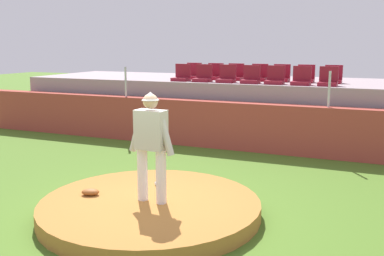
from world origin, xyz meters
The scene contains 23 objects.
ground_plane centered at (0.00, 0.00, 0.00)m, with size 60.00×60.00×0.00m, color #486D21.
pitchers_mound centered at (0.00, 0.00, 0.13)m, with size 3.61×3.61×0.25m, color #A86C30.
pitcher centered at (0.05, -0.02, 1.29)m, with size 0.84×0.30×1.79m.
baseball centered at (-0.27, 0.74, 0.29)m, with size 0.07×0.07×0.07m, color white.
fielding_glove centered at (-1.05, -0.17, 0.31)m, with size 0.30×0.20×0.11m, color brown.
brick_barrier centered at (0.00, 5.05, 0.63)m, with size 17.14×0.40×1.26m, color #A13D33.
fence_post_left centered at (-3.48, 5.05, 1.70)m, with size 0.06×0.06×0.87m, color silver.
fence_post_right centered at (2.22, 5.05, 1.70)m, with size 0.06×0.06×0.87m, color silver.
bleacher_platform centered at (0.00, 7.34, 0.85)m, with size 14.89×3.75×1.70m, color gray.
stadium_chair_0 centered at (-2.11, 5.98, 1.86)m, with size 0.48×0.44×0.50m.
stadium_chair_1 centered at (-1.42, 5.97, 1.86)m, with size 0.48×0.44×0.50m.
stadium_chair_2 centered at (-0.70, 5.98, 1.86)m, with size 0.48×0.44×0.50m.
stadium_chair_3 centered at (0.02, 5.96, 1.86)m, with size 0.48×0.44×0.50m.
stadium_chair_4 centered at (0.69, 5.98, 1.86)m, with size 0.48×0.44×0.50m.
stadium_chair_5 centered at (1.40, 5.96, 1.86)m, with size 0.48×0.44×0.50m.
stadium_chair_6 centered at (2.09, 5.98, 1.86)m, with size 0.48×0.44×0.50m.
stadium_chair_7 centered at (-2.11, 6.87, 1.86)m, with size 0.48×0.44×0.50m.
stadium_chair_8 centered at (-1.39, 6.86, 1.86)m, with size 0.48×0.44×0.50m.
stadium_chair_9 centered at (-0.73, 6.88, 1.86)m, with size 0.48×0.44×0.50m.
stadium_chair_10 centered at (0.02, 6.87, 1.86)m, with size 0.48×0.44×0.50m.
stadium_chair_11 centered at (0.68, 6.88, 1.86)m, with size 0.48×0.44×0.50m.
stadium_chair_12 centered at (1.38, 6.87, 1.86)m, with size 0.48×0.44×0.50m.
stadium_chair_13 centered at (2.13, 6.91, 1.86)m, with size 0.48×0.44×0.50m.
Camera 1 is at (3.31, -6.08, 2.75)m, focal length 41.36 mm.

